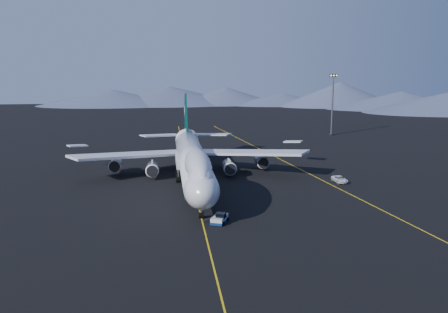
{
  "coord_description": "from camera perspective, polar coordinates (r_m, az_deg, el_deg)",
  "views": [
    {
      "loc": [
        -6.42,
        -113.92,
        27.81
      ],
      "look_at": [
        7.66,
        2.22,
        6.0
      ],
      "focal_mm": 40.0,
      "sensor_mm": 36.0,
      "label": 1
    }
  ],
  "objects": [
    {
      "name": "pushback_tug",
      "position": [
        89.2,
        -0.52,
        -7.2
      ],
      "size": [
        3.77,
        4.93,
        1.92
      ],
      "rotation": [
        0.0,
        0.0,
        -0.41
      ],
      "color": "silver",
      "rests_on": "ground"
    },
    {
      "name": "ground",
      "position": [
        117.45,
        -3.59,
        -3.16
      ],
      "size": [
        500.0,
        500.0,
        0.0
      ],
      "primitive_type": "plane",
      "color": "black",
      "rests_on": "ground"
    },
    {
      "name": "taxiway_line_main",
      "position": [
        117.44,
        -3.59,
        -3.15
      ],
      "size": [
        0.25,
        220.0,
        0.01
      ],
      "primitive_type": "cube",
      "color": "gold",
      "rests_on": "ground"
    },
    {
      "name": "service_van",
      "position": [
        121.95,
        13.08,
        -2.54
      ],
      "size": [
        2.85,
        5.58,
        1.51
      ],
      "primitive_type": "imported",
      "rotation": [
        0.0,
        0.0,
        0.06
      ],
      "color": "silver",
      "rests_on": "ground"
    },
    {
      "name": "taxiway_line_side",
      "position": [
        132.12,
        9.26,
        -1.73
      ],
      "size": [
        28.08,
        198.09,
        0.01
      ],
      "primitive_type": "cube",
      "rotation": [
        0.0,
        0.0,
        0.14
      ],
      "color": "gold",
      "rests_on": "ground"
    },
    {
      "name": "floodlight_mast",
      "position": [
        201.19,
        12.28,
        5.84
      ],
      "size": [
        2.95,
        2.21,
        23.88
      ],
      "rotation": [
        0.0,
        0.0,
        -0.4
      ],
      "color": "black",
      "rests_on": "ground"
    },
    {
      "name": "boeing_747",
      "position": [
        116.24,
        -3.62,
        -0.37
      ],
      "size": [
        59.62,
        72.43,
        19.37
      ],
      "color": "silver",
      "rests_on": "ground"
    }
  ]
}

